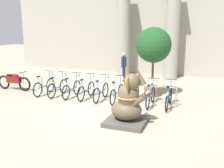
{
  "coord_description": "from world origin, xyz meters",
  "views": [
    {
      "loc": [
        3.39,
        -7.6,
        3.01
      ],
      "look_at": [
        0.29,
        0.73,
        1.0
      ],
      "focal_mm": 40.0,
      "sensor_mm": 36.0,
      "label": 1
    }
  ],
  "objects_px": {
    "bicycle_0": "(45,86)",
    "bicycle_4": "(101,91)",
    "bicycle_1": "(58,87)",
    "bicycle_8": "(169,97)",
    "bicycle_6": "(134,94)",
    "potted_tree": "(154,48)",
    "elephant_statue": "(128,104)",
    "bicycle_5": "(117,92)",
    "bicycle_2": "(72,88)",
    "person_pedestrian": "(124,64)",
    "motorcycle": "(14,81)",
    "bicycle_3": "(87,89)",
    "bicycle_7": "(151,96)"
  },
  "relations": [
    {
      "from": "bicycle_0",
      "to": "potted_tree",
      "type": "bearing_deg",
      "value": 17.11
    },
    {
      "from": "bicycle_7",
      "to": "bicycle_1",
      "type": "bearing_deg",
      "value": 179.64
    },
    {
      "from": "bicycle_0",
      "to": "potted_tree",
      "type": "xyz_separation_m",
      "value": [
        4.71,
        1.45,
        1.76
      ]
    },
    {
      "from": "bicycle_5",
      "to": "bicycle_4",
      "type": "bearing_deg",
      "value": -179.19
    },
    {
      "from": "bicycle_6",
      "to": "bicycle_7",
      "type": "xyz_separation_m",
      "value": [
        0.71,
        -0.06,
        0.0
      ]
    },
    {
      "from": "bicycle_7",
      "to": "bicycle_6",
      "type": "bearing_deg",
      "value": 175.16
    },
    {
      "from": "bicycle_6",
      "to": "person_pedestrian",
      "type": "height_order",
      "value": "person_pedestrian"
    },
    {
      "from": "bicycle_3",
      "to": "elephant_statue",
      "type": "bearing_deg",
      "value": -41.04
    },
    {
      "from": "bicycle_8",
      "to": "potted_tree",
      "type": "height_order",
      "value": "potted_tree"
    },
    {
      "from": "bicycle_1",
      "to": "bicycle_3",
      "type": "distance_m",
      "value": 1.41
    },
    {
      "from": "bicycle_6",
      "to": "potted_tree",
      "type": "xyz_separation_m",
      "value": [
        0.46,
        1.4,
        1.76
      ]
    },
    {
      "from": "bicycle_2",
      "to": "bicycle_8",
      "type": "xyz_separation_m",
      "value": [
        4.24,
        -0.04,
        0.0
      ]
    },
    {
      "from": "bicycle_0",
      "to": "bicycle_4",
      "type": "distance_m",
      "value": 2.83
    },
    {
      "from": "bicycle_6",
      "to": "bicycle_8",
      "type": "bearing_deg",
      "value": -2.21
    },
    {
      "from": "elephant_statue",
      "to": "motorcycle",
      "type": "xyz_separation_m",
      "value": [
        -6.54,
        2.29,
        -0.2
      ]
    },
    {
      "from": "bicycle_0",
      "to": "bicycle_3",
      "type": "bearing_deg",
      "value": 1.38
    },
    {
      "from": "bicycle_2",
      "to": "bicycle_4",
      "type": "distance_m",
      "value": 1.41
    },
    {
      "from": "bicycle_6",
      "to": "bicycle_0",
      "type": "bearing_deg",
      "value": -179.34
    },
    {
      "from": "bicycle_4",
      "to": "bicycle_5",
      "type": "bearing_deg",
      "value": 0.81
    },
    {
      "from": "bicycle_1",
      "to": "bicycle_8",
      "type": "bearing_deg",
      "value": -0.25
    },
    {
      "from": "bicycle_4",
      "to": "motorcycle",
      "type": "relative_size",
      "value": 0.84
    },
    {
      "from": "bicycle_5",
      "to": "person_pedestrian",
      "type": "bearing_deg",
      "value": 104.03
    },
    {
      "from": "bicycle_8",
      "to": "bicycle_2",
      "type": "bearing_deg",
      "value": 179.47
    },
    {
      "from": "bicycle_0",
      "to": "bicycle_5",
      "type": "bearing_deg",
      "value": 0.65
    },
    {
      "from": "elephant_statue",
      "to": "bicycle_0",
      "type": "bearing_deg",
      "value": 155.12
    },
    {
      "from": "bicycle_5",
      "to": "potted_tree",
      "type": "height_order",
      "value": "potted_tree"
    },
    {
      "from": "bicycle_5",
      "to": "bicycle_1",
      "type": "bearing_deg",
      "value": -179.51
    },
    {
      "from": "bicycle_0",
      "to": "bicycle_1",
      "type": "bearing_deg",
      "value": 1.3
    },
    {
      "from": "bicycle_5",
      "to": "motorcycle",
      "type": "bearing_deg",
      "value": 179.07
    },
    {
      "from": "bicycle_2",
      "to": "bicycle_7",
      "type": "bearing_deg",
      "value": -0.72
    },
    {
      "from": "bicycle_2",
      "to": "person_pedestrian",
      "type": "xyz_separation_m",
      "value": [
        1.13,
        3.98,
        0.58
      ]
    },
    {
      "from": "elephant_statue",
      "to": "bicycle_1",
      "type": "bearing_deg",
      "value": 151.16
    },
    {
      "from": "bicycle_1",
      "to": "person_pedestrian",
      "type": "bearing_deg",
      "value": 65.34
    },
    {
      "from": "motorcycle",
      "to": "bicycle_2",
      "type": "bearing_deg",
      "value": -1.66
    },
    {
      "from": "bicycle_1",
      "to": "person_pedestrian",
      "type": "distance_m",
      "value": 4.44
    },
    {
      "from": "bicycle_6",
      "to": "motorcycle",
      "type": "bearing_deg",
      "value": 179.26
    },
    {
      "from": "bicycle_4",
      "to": "bicycle_7",
      "type": "distance_m",
      "value": 2.12
    },
    {
      "from": "bicycle_4",
      "to": "bicycle_7",
      "type": "xyz_separation_m",
      "value": [
        2.12,
        -0.04,
        0.0
      ]
    },
    {
      "from": "bicycle_6",
      "to": "elephant_statue",
      "type": "relative_size",
      "value": 0.85
    },
    {
      "from": "person_pedestrian",
      "to": "bicycle_5",
      "type": "bearing_deg",
      "value": -75.97
    },
    {
      "from": "bicycle_2",
      "to": "bicycle_6",
      "type": "xyz_separation_m",
      "value": [
        2.83,
        0.02,
        0.0
      ]
    },
    {
      "from": "person_pedestrian",
      "to": "bicycle_2",
      "type": "bearing_deg",
      "value": -105.83
    },
    {
      "from": "bicycle_6",
      "to": "person_pedestrian",
      "type": "distance_m",
      "value": 4.35
    },
    {
      "from": "bicycle_2",
      "to": "bicycle_3",
      "type": "xyz_separation_m",
      "value": [
        0.71,
        0.02,
        0.0
      ]
    },
    {
      "from": "bicycle_1",
      "to": "bicycle_4",
      "type": "relative_size",
      "value": 1.0
    },
    {
      "from": "bicycle_1",
      "to": "bicycle_6",
      "type": "xyz_separation_m",
      "value": [
        3.53,
        0.03,
        0.0
      ]
    },
    {
      "from": "bicycle_7",
      "to": "person_pedestrian",
      "type": "relative_size",
      "value": 1.0
    },
    {
      "from": "bicycle_0",
      "to": "bicycle_2",
      "type": "distance_m",
      "value": 1.41
    },
    {
      "from": "motorcycle",
      "to": "bicycle_0",
      "type": "bearing_deg",
      "value": -3.92
    },
    {
      "from": "bicycle_0",
      "to": "bicycle_7",
      "type": "bearing_deg",
      "value": -0.13
    }
  ]
}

